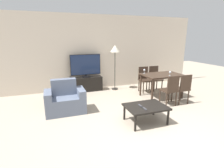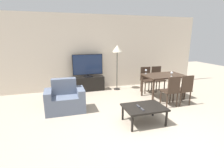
{
  "view_description": "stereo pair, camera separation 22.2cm",
  "coord_description": "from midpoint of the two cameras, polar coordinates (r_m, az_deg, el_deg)",
  "views": [
    {
      "loc": [
        -1.88,
        -2.5,
        1.92
      ],
      "look_at": [
        -0.31,
        1.92,
        0.65
      ],
      "focal_mm": 28.0,
      "sensor_mm": 36.0,
      "label": 1
    },
    {
      "loc": [
        -1.67,
        -2.57,
        1.92
      ],
      "look_at": [
        -0.31,
        1.92,
        0.65
      ],
      "focal_mm": 28.0,
      "sensor_mm": 36.0,
      "label": 2
    }
  ],
  "objects": [
    {
      "name": "wine_glass_center",
      "position": [
        5.79,
        12.12,
        4.3
      ],
      "size": [
        0.07,
        0.07,
        0.15
      ],
      "color": "silver",
      "rests_on": "dining_table"
    },
    {
      "name": "tv_stand",
      "position": [
        6.45,
        -6.75,
        0.13
      ],
      "size": [
        1.13,
        0.39,
        0.52
      ],
      "color": "black",
      "rests_on": "ground_plane"
    },
    {
      "name": "dining_chair_near_right",
      "position": [
        5.43,
        23.62,
        -1.35
      ],
      "size": [
        0.4,
        0.4,
        0.89
      ],
      "color": "#38281E",
      "rests_on": "ground_plane"
    },
    {
      "name": "remote_primary",
      "position": [
        4.02,
        10.15,
        -7.12
      ],
      "size": [
        0.04,
        0.15,
        0.02
      ],
      "color": "#38383D",
      "rests_on": "coffee_table"
    },
    {
      "name": "wall_back",
      "position": [
        6.67,
        -1.36,
        10.24
      ],
      "size": [
        7.62,
        0.06,
        2.7
      ],
      "color": "beige",
      "rests_on": "ground_plane"
    },
    {
      "name": "armchair",
      "position": [
        4.75,
        -13.78,
        -5.08
      ],
      "size": [
        1.0,
        0.63,
        0.85
      ],
      "color": "slate",
      "rests_on": "ground_plane"
    },
    {
      "name": "wine_glass_left",
      "position": [
        5.59,
        20.0,
        3.33
      ],
      "size": [
        0.07,
        0.07,
        0.15
      ],
      "color": "silver",
      "rests_on": "dining_table"
    },
    {
      "name": "dining_chair_far",
      "position": [
        6.55,
        15.51,
        2.05
      ],
      "size": [
        0.4,
        0.4,
        0.89
      ],
      "color": "#38281E",
      "rests_on": "ground_plane"
    },
    {
      "name": "remote_secondary",
      "position": [
        3.87,
        11.53,
        -8.11
      ],
      "size": [
        0.04,
        0.15,
        0.02
      ],
      "color": "#38383D",
      "rests_on": "coffee_table"
    },
    {
      "name": "dining_table",
      "position": [
        5.81,
        17.59,
        1.96
      ],
      "size": [
        1.24,
        0.84,
        0.76
      ],
      "color": "#38281E",
      "rests_on": "ground_plane"
    },
    {
      "name": "floor_lamp",
      "position": [
        6.36,
        2.72,
        10.75
      ],
      "size": [
        0.35,
        0.35,
        1.64
      ],
      "color": "black",
      "rests_on": "ground_plane"
    },
    {
      "name": "ground_plane",
      "position": [
        3.64,
        16.19,
        -17.33
      ],
      "size": [
        18.0,
        18.0,
        0.0
      ],
      "primitive_type": "plane",
      "color": "tan"
    },
    {
      "name": "tv",
      "position": [
        6.31,
        -6.93,
        6.01
      ],
      "size": [
        1.07,
        0.32,
        0.81
      ],
      "color": "black",
      "rests_on": "tv_stand"
    },
    {
      "name": "dining_chair_far_left",
      "position": [
        6.34,
        12.18,
        1.82
      ],
      "size": [
        0.4,
        0.4,
        0.89
      ],
      "color": "#38281E",
      "rests_on": "ground_plane"
    },
    {
      "name": "dining_chair_near",
      "position": [
        5.16,
        19.92,
        -1.79
      ],
      "size": [
        0.4,
        0.4,
        0.89
      ],
      "color": "#38281E",
      "rests_on": "ground_plane"
    },
    {
      "name": "coffee_table",
      "position": [
        4.07,
        11.99,
        -7.81
      ],
      "size": [
        0.92,
        0.68,
        0.4
      ],
      "color": "black",
      "rests_on": "ground_plane"
    }
  ]
}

